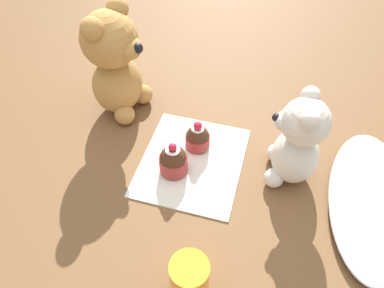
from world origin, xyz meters
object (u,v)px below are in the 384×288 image
Objects in this scene: cupcake_near_cream_bear at (199,138)px; cupcake_near_tan_bear at (173,160)px; teddy_bear_cream at (297,142)px; teddy_bear_tan at (115,63)px; juice_glass at (189,278)px.

cupcake_near_tan_bear reaches higher than cupcake_near_cream_bear.
teddy_bear_cream is 0.20m from cupcake_near_cream_bear.
teddy_bear_tan is at bearing -130.83° from cupcake_near_tan_bear.
juice_glass is at bearing -133.07° from teddy_bear_tan.
teddy_bear_cream reaches higher than cupcake_near_tan_bear.
teddy_bear_cream is 0.24m from cupcake_near_tan_bear.
cupcake_near_cream_bear is 0.30m from juice_glass.
cupcake_near_cream_bear is 0.82× the size of juice_glass.
teddy_bear_cream is at bearing 104.16° from cupcake_near_tan_bear.
juice_glass is (0.29, 0.06, 0.01)m from cupcake_near_cream_bear.
cupcake_near_tan_bear is (0.06, -0.22, -0.06)m from teddy_bear_cream.
cupcake_near_cream_bear is 0.89× the size of cupcake_near_tan_bear.
teddy_bear_cream is 2.94× the size of cupcake_near_cream_bear.
teddy_bear_cream is at bearing -92.32° from teddy_bear_tan.
juice_glass is at bearing -27.79° from teddy_bear_cream.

